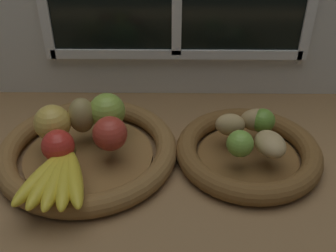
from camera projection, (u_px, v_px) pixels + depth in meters
ground_plane at (176, 164)px, 87.53cm from camera, size 140.00×90.00×3.00cm
fruit_bowl_left at (88, 150)px, 85.89cm from camera, size 37.99×37.99×4.41cm
fruit_bowl_right at (248, 151)px, 85.58cm from camera, size 30.75×30.75×4.41cm
apple_red_right at (110, 134)px, 80.71cm from camera, size 7.07×7.07×7.07cm
apple_golden_left at (52, 123)px, 83.40cm from camera, size 7.63×7.63×7.63cm
apple_green_back at (107, 111)px, 86.88cm from camera, size 7.92×7.92×7.92cm
apple_red_front at (58, 146)px, 77.92cm from camera, size 6.42×6.42×6.42cm
pear_brown at (82, 115)px, 85.60cm from camera, size 5.85×6.53×7.85cm
banana_bunch_front at (58, 176)px, 73.02cm from camera, size 14.27×18.20×3.21cm
potato_oblong at (230, 125)px, 85.39cm from camera, size 6.43×4.63×4.81cm
potato_small at (270, 144)px, 80.17cm from camera, size 7.65×9.00×4.32cm
potato_back at (257, 120)px, 86.68cm from camera, size 7.32×4.83×5.02cm
lime_near at (240, 144)px, 79.30cm from camera, size 5.45×5.45×5.45cm
lime_far at (263, 121)px, 86.13cm from camera, size 5.32×5.32×5.32cm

